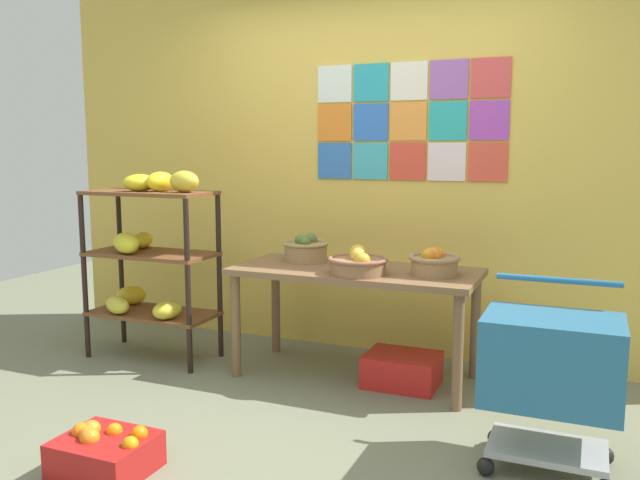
# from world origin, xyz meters

# --- Properties ---
(ground) EXTENTS (9.00, 9.00, 0.00)m
(ground) POSITION_xyz_m (0.00, 0.00, 0.00)
(ground) COLOR #6F735B
(back_wall_with_art) EXTENTS (5.07, 0.07, 2.91)m
(back_wall_with_art) POSITION_xyz_m (0.00, 1.53, 1.46)
(back_wall_with_art) COLOR #DFB94D
(back_wall_with_art) RESTS_ON ground
(banana_shelf_unit) EXTENTS (0.88, 0.55, 1.30)m
(banana_shelf_unit) POSITION_xyz_m (-1.36, 0.75, 0.75)
(banana_shelf_unit) COLOR black
(banana_shelf_unit) RESTS_ON ground
(display_table) EXTENTS (1.53, 0.68, 0.70)m
(display_table) POSITION_xyz_m (0.09, 0.92, 0.62)
(display_table) COLOR brown
(display_table) RESTS_ON ground
(fruit_basket_left) EXTENTS (0.30, 0.30, 0.17)m
(fruit_basket_left) POSITION_xyz_m (0.59, 0.90, 0.78)
(fruit_basket_left) COLOR #977349
(fruit_basket_left) RESTS_ON display_table
(fruit_basket_right) EXTENTS (0.36, 0.36, 0.17)m
(fruit_basket_right) POSITION_xyz_m (0.17, 0.76, 0.77)
(fruit_basket_right) COLOR #8A6142
(fruit_basket_right) RESTS_ON display_table
(fruit_basket_back_right) EXTENTS (0.30, 0.30, 0.18)m
(fruit_basket_back_right) POSITION_xyz_m (-0.30, 1.04, 0.79)
(fruit_basket_back_right) COLOR #9D7B4D
(fruit_basket_back_right) RESTS_ON display_table
(produce_crate_under_table) EXTENTS (0.44, 0.35, 0.20)m
(produce_crate_under_table) POSITION_xyz_m (0.41, 0.89, 0.10)
(produce_crate_under_table) COLOR red
(produce_crate_under_table) RESTS_ON ground
(orange_crate_foreground) EXTENTS (0.41, 0.35, 0.22)m
(orange_crate_foreground) POSITION_xyz_m (-0.53, -0.68, 0.09)
(orange_crate_foreground) COLOR #B11B1A
(orange_crate_foreground) RESTS_ON ground
(shopping_cart) EXTENTS (0.59, 0.46, 0.85)m
(shopping_cart) POSITION_xyz_m (1.31, 0.12, 0.49)
(shopping_cart) COLOR black
(shopping_cart) RESTS_ON ground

